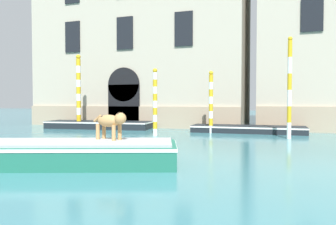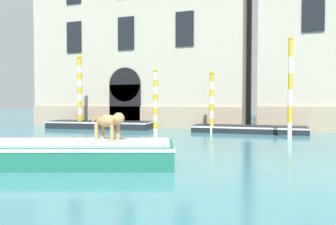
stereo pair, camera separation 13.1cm
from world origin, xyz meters
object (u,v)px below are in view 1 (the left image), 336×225
Objects in this scene: mooring_pole_1 at (79,91)px; mooring_pole_4 at (211,102)px; mooring_pole_0 at (290,87)px; boat_foreground at (32,153)px; boat_moored_near_palazzo at (99,125)px; mooring_pole_5 at (155,102)px; boat_moored_far at (248,129)px; dog_on_deck at (111,121)px.

mooring_pole_1 is 8.17m from mooring_pole_4.
mooring_pole_0 reaches higher than mooring_pole_4.
mooring_pole_4 is at bearing 158.15° from mooring_pole_0.
boat_foreground is 1.70× the size of mooring_pole_0.
boat_moored_near_palazzo is 5.75m from mooring_pole_5.
mooring_pole_0 is at bearing -21.85° from mooring_pole_4.
mooring_pole_4 is (8.14, -0.08, -0.62)m from mooring_pole_1.
boat_moored_near_palazzo is 2.02× the size of mooring_pole_4.
mooring_pole_5 is (-4.10, -3.04, 1.45)m from boat_moored_far.
boat_moored_near_palazzo is 7.22m from mooring_pole_4.
dog_on_deck is 7.05m from mooring_pole_5.
dog_on_deck is 0.34× the size of mooring_pole_4.
mooring_pole_1 reaches higher than boat_foreground.
boat_moored_far is 2.45m from mooring_pole_4.
mooring_pole_0 reaches higher than boat_moored_near_palazzo.
boat_moored_far is 1.31× the size of mooring_pole_0.
mooring_pole_1 is (-9.97, -0.67, 2.07)m from boat_moored_far.
mooring_pole_0 is (4.74, 7.65, 1.15)m from dog_on_deck.
dog_on_deck is at bearing -64.03° from boat_moored_near_palazzo.
mooring_pole_5 is (5.87, -2.37, -0.62)m from mooring_pole_1.
mooring_pole_4 is at bearing -158.56° from boat_moored_far.
dog_on_deck reaches higher than boat_moored_near_palazzo.
dog_on_deck is 9.24m from mooring_pole_4.
mooring_pole_1 is at bearing 98.59° from boat_foreground.
boat_foreground is 7.96m from mooring_pole_5.
boat_foreground is 1.16× the size of boat_moored_near_palazzo.
boat_foreground is at bearing -61.96° from mooring_pole_1.
boat_foreground is at bearing -113.62° from boat_moored_far.
boat_moored_near_palazzo is 1.46× the size of mooring_pole_0.
dog_on_deck is 10.35m from boat_moored_far.
boat_moored_far is 1.82× the size of mooring_pole_5.
mooring_pole_0 reaches higher than boat_foreground.
boat_moored_near_palazzo is at bearing 137.84° from dog_on_deck.
dog_on_deck is at bearing 8.54° from boat_foreground.
boat_moored_near_palazzo is at bearing 149.06° from mooring_pole_5.
mooring_pole_5 is at bearing -37.12° from boat_moored_near_palazzo.
mooring_pole_4 reaches higher than dog_on_deck.
mooring_pole_0 is 6.17m from mooring_pole_5.
mooring_pole_4 is (2.70, 10.13, 1.31)m from boat_foreground.
boat_moored_far is at bearing 47.96° from boat_foreground.
dog_on_deck is at bearing -95.71° from mooring_pole_4.
boat_foreground is at bearing -127.20° from mooring_pole_0.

